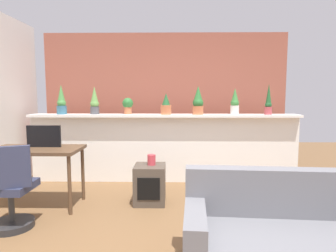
{
  "coord_description": "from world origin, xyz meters",
  "views": [
    {
      "loc": [
        0.15,
        -2.66,
        1.41
      ],
      "look_at": [
        0.08,
        0.93,
        1.02
      ],
      "focal_mm": 30.95,
      "sensor_mm": 36.0,
      "label": 1
    }
  ],
  "objects": [
    {
      "name": "potted_plant_6",
      "position": [
        1.64,
        1.92,
        1.31
      ],
      "size": [
        0.11,
        0.11,
        0.48
      ],
      "color": "#B7474C",
      "rests_on": "plant_shelf"
    },
    {
      "name": "office_chair",
      "position": [
        -1.54,
        0.21,
        0.39
      ],
      "size": [
        0.51,
        0.51,
        0.91
      ],
      "color": "#262628",
      "rests_on": "ground"
    },
    {
      "name": "potted_plant_1",
      "position": [
        -1.11,
        1.97,
        1.3
      ],
      "size": [
        0.14,
        0.14,
        0.45
      ],
      "color": "#4C4C51",
      "rests_on": "plant_shelf"
    },
    {
      "name": "potted_plant_0",
      "position": [
        -1.64,
        1.94,
        1.3
      ],
      "size": [
        0.15,
        0.15,
        0.47
      ],
      "color": "#386B84",
      "rests_on": "plant_shelf"
    },
    {
      "name": "vase_on_shelf",
      "position": [
        -0.14,
        1.05,
        0.57
      ],
      "size": [
        0.11,
        0.11,
        0.14
      ],
      "primitive_type": "cylinder",
      "color": "#CC3D47",
      "rests_on": "side_cube_shelf"
    },
    {
      "name": "divider_wall",
      "position": [
        0.0,
        2.0,
        0.53
      ],
      "size": [
        4.29,
        0.16,
        1.06
      ],
      "primitive_type": "cube",
      "color": "white",
      "rests_on": "ground"
    },
    {
      "name": "tv_monitor",
      "position": [
        -1.5,
        0.95,
        0.89
      ],
      "size": [
        0.43,
        0.04,
        0.28
      ],
      "primitive_type": "cube",
      "color": "black",
      "rests_on": "desk"
    },
    {
      "name": "desk",
      "position": [
        -1.57,
        0.87,
        0.67
      ],
      "size": [
        1.1,
        0.6,
        0.75
      ],
      "color": "brown",
      "rests_on": "ground"
    },
    {
      "name": "side_cube_shelf",
      "position": [
        -0.16,
        1.01,
        0.25
      ],
      "size": [
        0.4,
        0.41,
        0.5
      ],
      "color": "#4C4238",
      "rests_on": "ground"
    },
    {
      "name": "ground_plane",
      "position": [
        0.0,
        0.0,
        0.0
      ],
      "size": [
        12.0,
        12.0,
        0.0
      ],
      "primitive_type": "plane",
      "color": "brown"
    },
    {
      "name": "potted_plant_4",
      "position": [
        0.54,
        1.93,
        1.3
      ],
      "size": [
        0.17,
        0.17,
        0.45
      ],
      "color": "#C66B42",
      "rests_on": "plant_shelf"
    },
    {
      "name": "plant_shelf",
      "position": [
        0.0,
        1.96,
        1.08
      ],
      "size": [
        4.29,
        0.34,
        0.04
      ],
      "primitive_type": "cube",
      "color": "white",
      "rests_on": "divider_wall"
    },
    {
      "name": "brick_wall_behind",
      "position": [
        0.0,
        2.6,
        1.25
      ],
      "size": [
        4.29,
        0.1,
        2.5
      ],
      "primitive_type": "cube",
      "color": "#9E5442",
      "rests_on": "ground"
    },
    {
      "name": "potted_plant_3",
      "position": [
        0.03,
        1.93,
        1.25
      ],
      "size": [
        0.17,
        0.17,
        0.34
      ],
      "color": "#C66B42",
      "rests_on": "plant_shelf"
    },
    {
      "name": "potted_plant_5",
      "position": [
        1.13,
        1.97,
        1.29
      ],
      "size": [
        0.13,
        0.13,
        0.42
      ],
      "color": "silver",
      "rests_on": "plant_shelf"
    },
    {
      "name": "potted_plant_2",
      "position": [
        -0.59,
        2.0,
        1.25
      ],
      "size": [
        0.17,
        0.17,
        0.26
      ],
      "color": "#C66B42",
      "rests_on": "plant_shelf"
    },
    {
      "name": "couch",
      "position": [
        1.02,
        -0.55,
        0.28
      ],
      "size": [
        1.61,
        0.87,
        0.8
      ],
      "color": "slate",
      "rests_on": "ground"
    }
  ]
}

